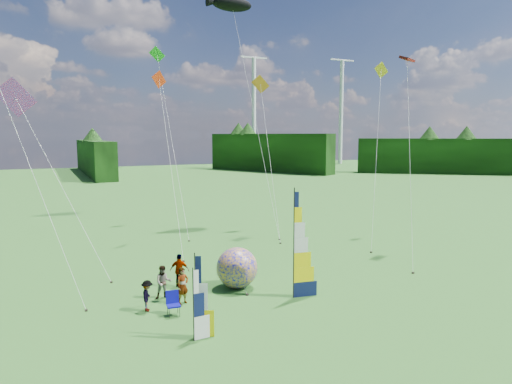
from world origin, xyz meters
name	(u,v)px	position (x,y,z in m)	size (l,w,h in m)	color
ground	(314,321)	(0.00, 0.00, 0.00)	(220.00, 220.00, 0.00)	#317625
treeline_ring	(315,235)	(0.00, 0.00, 4.00)	(210.00, 210.00, 8.00)	#1F5615
turbine_left	(341,113)	(70.00, 95.00, 15.00)	(8.00, 1.20, 30.00)	silver
turbine_right	(254,112)	(45.00, 102.00, 15.00)	(8.00, 1.20, 30.00)	silver
feather_banner_main	(294,246)	(0.67, 3.01, 2.76)	(1.48, 0.10, 5.53)	#0E1541
side_banner_left	(195,297)	(-5.31, 0.76, 1.73)	(0.97, 0.10, 3.47)	#FFE003
side_banner_far	(193,306)	(-5.50, 0.46, 1.48)	(0.89, 0.10, 2.97)	white
bol_inflatable	(237,268)	(-1.34, 5.72, 1.13)	(2.26, 2.26, 2.26)	#0008AA
spectator_a	(183,286)	(-4.71, 4.71, 0.92)	(0.67, 0.44, 1.85)	#66594C
spectator_b	(163,282)	(-5.41, 5.81, 0.87)	(0.84, 0.41, 1.73)	#66594C
spectator_c	(147,296)	(-6.51, 4.50, 0.75)	(0.97, 0.36, 1.50)	#66594C
spectator_d	(180,270)	(-4.12, 7.31, 0.92)	(1.08, 0.44, 1.84)	#66594C
camp_chair	(173,304)	(-5.55, 3.39, 0.57)	(0.66, 0.66, 1.14)	#060674
kite_whale	(254,101)	(6.37, 19.93, 11.29)	(3.97, 13.88, 22.58)	black
kite_rainbow_delta	(59,167)	(-9.75, 13.35, 6.46)	(8.74, 11.83, 12.92)	red
kite_parafoil	(410,145)	(11.57, 6.46, 7.70)	(7.53, 9.01, 15.41)	red
small_kite_red	(170,154)	(-2.18, 16.13, 6.97)	(3.00, 10.52, 13.94)	red
small_kite_orange	(270,149)	(6.73, 17.56, 7.18)	(4.78, 10.46, 14.36)	orange
small_kite_yellow	(377,146)	(13.08, 11.57, 7.51)	(7.88, 8.41, 15.01)	gold
small_kite_pink	(21,135)	(-11.56, 8.46, 8.36)	(6.75, 7.48, 16.72)	#CB5393
small_kite_green	(171,131)	(-0.16, 23.16, 8.74)	(3.09, 13.81, 17.48)	green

